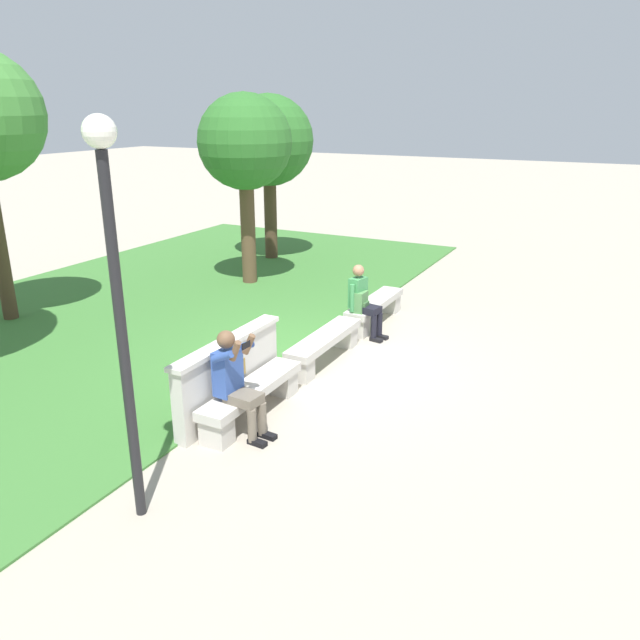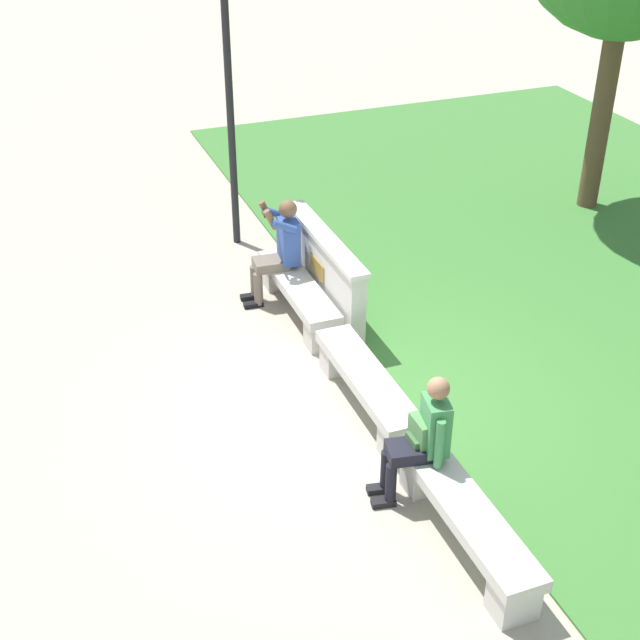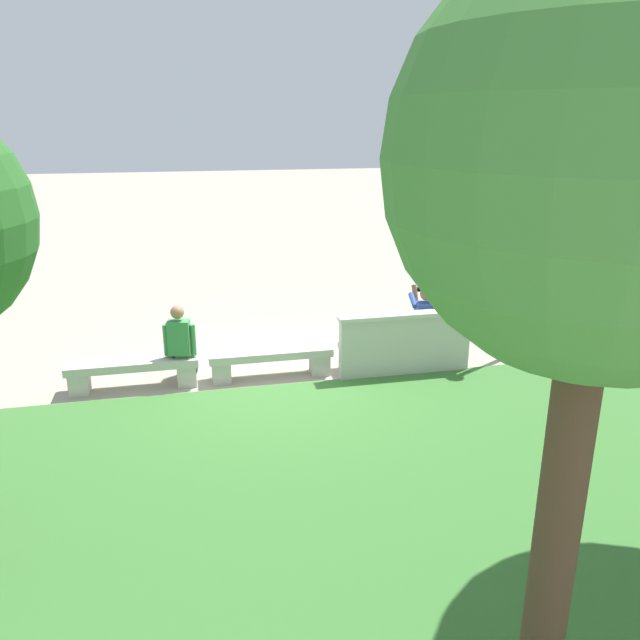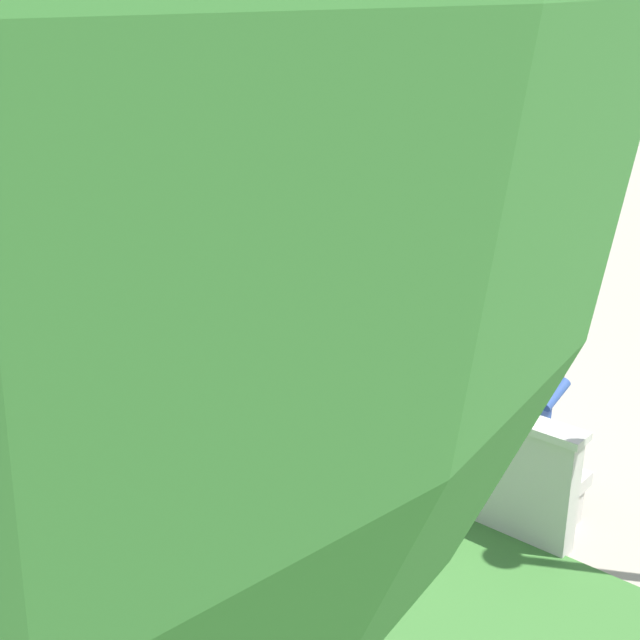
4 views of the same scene
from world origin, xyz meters
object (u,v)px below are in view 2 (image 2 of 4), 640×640
(backpack, at_px, (423,436))
(bench_main, at_px, (298,293))
(lamp_post, at_px, (228,66))
(bench_near, at_px, (367,386))
(bench_mid, at_px, (466,519))
(person_photographer, at_px, (279,246))
(person_distant, at_px, (423,435))

(backpack, bearing_deg, bench_main, 179.41)
(lamp_post, bearing_deg, bench_main, 3.24)
(bench_near, bearing_deg, bench_mid, 0.00)
(bench_near, distance_m, person_photographer, 2.55)
(bench_near, height_order, person_distant, person_distant)
(bench_mid, relative_size, backpack, 4.44)
(bench_near, distance_m, lamp_post, 4.79)
(bench_main, bearing_deg, bench_mid, 0.00)
(person_distant, bearing_deg, backpack, 144.20)
(bench_main, xyz_separation_m, bench_near, (2.06, 0.00, 0.00))
(bench_main, distance_m, bench_mid, 4.11)
(person_distant, height_order, backpack, person_distant)
(bench_near, xyz_separation_m, backpack, (1.30, -0.03, 0.33))
(person_distant, relative_size, backpack, 2.94)
(bench_main, xyz_separation_m, bench_mid, (4.11, 0.00, 0.00))
(bench_mid, xyz_separation_m, lamp_post, (-6.32, -0.12, 2.17))
(bench_mid, height_order, person_distant, person_distant)
(bench_mid, height_order, backpack, backpack)
(bench_main, height_order, person_distant, person_distant)
(bench_main, bearing_deg, person_distant, -1.10)
(bench_mid, distance_m, lamp_post, 6.69)
(bench_main, distance_m, person_photographer, 0.63)
(bench_near, xyz_separation_m, lamp_post, (-4.27, -0.12, 2.17))
(bench_mid, relative_size, person_distant, 1.51)
(person_distant, bearing_deg, bench_near, 177.22)
(bench_mid, bearing_deg, person_distant, -174.82)
(bench_mid, bearing_deg, person_photographer, -179.03)
(person_distant, bearing_deg, bench_main, 178.90)
(backpack, height_order, lamp_post, lamp_post)
(bench_main, distance_m, person_distant, 3.42)
(person_distant, xyz_separation_m, backpack, (-0.04, 0.03, -0.05))
(bench_main, height_order, bench_near, same)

